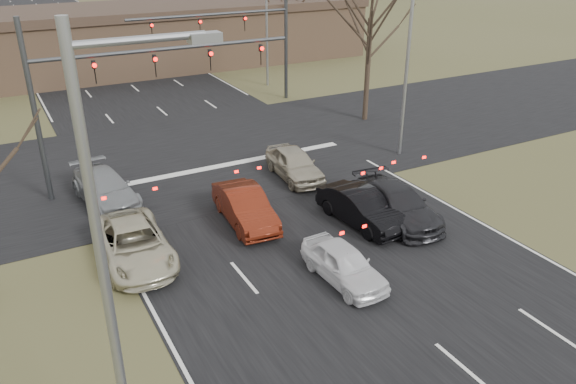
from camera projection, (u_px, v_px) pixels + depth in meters
name	position (u px, v px, depth m)	size (l,w,h in m)	color
ground	(376.00, 294.00, 18.77)	(360.00, 360.00, 0.00)	#4C4B28
road_main	(71.00, 34.00, 66.55)	(14.00, 300.00, 0.02)	black
road_cross	(211.00, 153.00, 30.71)	(200.00, 14.00, 0.02)	black
building	(133.00, 38.00, 48.78)	(42.40, 10.40, 5.30)	#866448
mast_arm_near	(110.00, 80.00, 24.72)	(12.12, 0.24, 8.00)	#383A3D
mast_arm_far	(249.00, 30.00, 37.66)	(11.12, 0.24, 8.00)	#383A3D
streetlight_left	(117.00, 288.00, 9.41)	(2.34, 0.25, 10.00)	gray
streetlight_right_near	(406.00, 51.00, 28.21)	(2.34, 0.25, 10.00)	gray
streetlight_right_far	(264.00, 12.00, 41.97)	(2.34, 0.25, 10.00)	gray
car_silver_suv	(134.00, 244.00, 20.41)	(2.33, 5.06, 1.40)	beige
car_white_sedan	(344.00, 264.00, 19.29)	(1.51, 3.76, 1.28)	silver
car_black_hatch	(361.00, 208.00, 23.05)	(1.53, 4.38, 1.44)	black
car_charcoal_sedan	(398.00, 204.00, 23.37)	(2.02, 4.96, 1.44)	black
car_grey_ahead	(105.00, 188.00, 24.85)	(1.96, 4.83, 1.40)	gray
car_red_ahead	(245.00, 207.00, 23.10)	(1.55, 4.44, 1.46)	#5E1B0D
car_silver_ahead	(294.00, 164.00, 27.39)	(1.73, 4.30, 1.46)	#AEA58D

